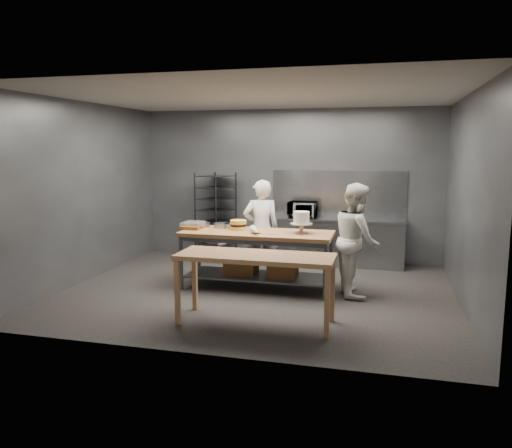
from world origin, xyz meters
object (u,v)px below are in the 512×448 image
Objects in this scene: work_table at (257,253)px; chef_right at (356,239)px; speed_rack at (216,217)px; layer_cake at (238,225)px; frosted_cake_stand at (301,220)px; near_counter at (256,261)px; chef_behind at (261,229)px; microwave at (302,210)px.

chef_right is at bearing 1.26° from work_table.
speed_rack is 6.66× the size of layer_cake.
chef_right is at bearing 1.25° from frosted_cake_stand.
chef_right is 5.03× the size of frosted_cake_stand.
frosted_cake_stand is (-0.85, -0.02, 0.28)m from chef_right.
layer_cake is at bearing 113.44° from near_counter.
work_table is 0.90m from frosted_cake_stand.
speed_rack is 1.77m from chef_behind.
chef_behind is at bearing 98.85° from work_table.
frosted_cake_stand reaches higher than near_counter.
speed_rack is 2.80m from frosted_cake_stand.
chef_behind is at bearing 102.19° from near_counter.
chef_behind is 1.06m from frosted_cake_stand.
chef_behind is at bearing -44.79° from speed_rack.
speed_rack is 3.23× the size of microwave.
microwave is 1.98m from frosted_cake_stand.
chef_right is at bearing -32.61° from speed_rack.
chef_behind is 4.99× the size of frosted_cake_stand.
frosted_cake_stand is (0.31, -1.96, 0.09)m from microwave.
layer_cake is at bearing 166.30° from work_table.
chef_right is 3.17× the size of microwave.
speed_rack is (-1.36, 1.89, 0.28)m from work_table.
chef_right is at bearing 54.24° from near_counter.
microwave is at bearing 78.74° from work_table.
microwave is at bearing 2.61° from speed_rack.
microwave is (0.39, 1.97, 0.48)m from work_table.
near_counter is at bearing -66.56° from layer_cake.
frosted_cake_stand is at bearing 1.28° from work_table.
layer_cake is (-1.04, 0.07, -0.14)m from frosted_cake_stand.
chef_behind is 0.63m from layer_cake.
work_table is 1.41× the size of chef_behind.
speed_rack reaches higher than chef_behind.
speed_rack reaches higher than frosted_cake_stand.
chef_behind is (-0.10, 0.64, 0.28)m from work_table.
chef_behind is at bearing 141.92° from frosted_cake_stand.
chef_behind is (1.26, -1.25, -0.00)m from speed_rack.
chef_right is (1.55, 0.03, 0.29)m from work_table.
work_table is 2.07m from microwave.
chef_behind is 1.76m from chef_right.
layer_cake is at bearing -60.64° from speed_rack.
microwave is (0.01, 3.56, 0.24)m from near_counter.
speed_rack is 5.12× the size of frosted_cake_stand.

